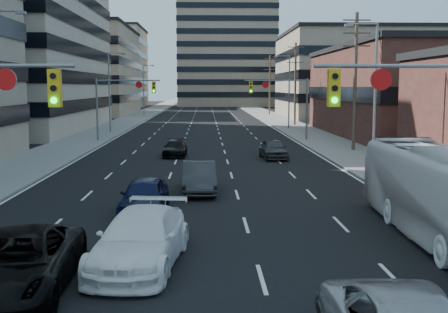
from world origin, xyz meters
name	(u,v)px	position (x,y,z in m)	size (l,w,h in m)	color
road_surface	(204,108)	(0.00, 130.00, 0.01)	(18.00, 300.00, 0.02)	black
sidewalk_left	(158,108)	(-11.50, 130.00, 0.07)	(5.00, 300.00, 0.15)	slate
sidewalk_right	(251,108)	(11.50, 130.00, 0.07)	(5.00, 300.00, 0.15)	slate
office_left_far	(78,72)	(-24.00, 100.00, 8.00)	(20.00, 30.00, 16.00)	gray
storefront_right_mid	(431,93)	(24.00, 50.00, 4.50)	(20.00, 30.00, 9.00)	#472119
office_right_far	(349,76)	(25.00, 88.00, 7.00)	(22.00, 28.00, 14.00)	gray
apartment_tower	(226,0)	(6.00, 150.00, 29.00)	(26.00, 26.00, 58.00)	gray
bg_block_left	(97,68)	(-28.00, 140.00, 10.00)	(24.00, 24.00, 20.00)	#ADA089
bg_block_right	(334,84)	(32.00, 130.00, 6.00)	(22.00, 22.00, 12.00)	gray
signal_near_right	(444,116)	(7.45, 8.00, 4.33)	(6.59, 0.33, 6.00)	slate
signal_far_left	(121,96)	(-7.68, 45.00, 4.30)	(6.09, 0.33, 6.00)	slate
signal_far_right	(283,96)	(7.68, 45.00, 4.30)	(6.09, 0.33, 6.00)	slate
utility_pole_block	(355,79)	(12.20, 36.00, 5.78)	(2.20, 0.28, 11.00)	#4C3D2D
utility_pole_midblock	(295,82)	(12.20, 66.00, 5.78)	(2.20, 0.28, 11.00)	#4C3D2D
utility_pole_distant	(270,84)	(12.20, 96.00, 5.78)	(2.20, 0.28, 11.00)	#4C3D2D
streetlight_left_mid	(111,88)	(-10.34, 55.00, 5.05)	(2.03, 0.22, 9.00)	slate
streetlight_left_far	(144,88)	(-10.34, 90.00, 5.05)	(2.03, 0.22, 9.00)	slate
streetlight_right_near	(373,89)	(10.34, 25.00, 5.05)	(2.03, 0.22, 9.00)	slate
streetlight_right_far	(288,88)	(10.34, 60.00, 5.05)	(2.03, 0.22, 9.00)	slate
black_pickup	(18,263)	(-4.45, 5.22, 0.78)	(2.60, 5.64, 1.57)	black
white_van	(141,239)	(-1.60, 7.26, 0.80)	(2.25, 5.53, 1.61)	white
transit_bus	(446,194)	(8.40, 9.75, 1.59)	(2.68, 11.45, 3.19)	white
sedan_blue	(144,196)	(-2.23, 14.12, 0.74)	(1.76, 4.37, 1.49)	#0D1335
sedan_grey_center	(199,178)	(-0.03, 18.64, 0.76)	(1.61, 4.61, 1.52)	#2D2D2F
sedan_black_far	(175,148)	(-2.00, 33.25, 0.61)	(1.70, 4.19, 1.22)	black
sedan_grey_right	(273,149)	(5.18, 31.67, 0.72)	(1.69, 4.21, 1.43)	#3A3A3D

